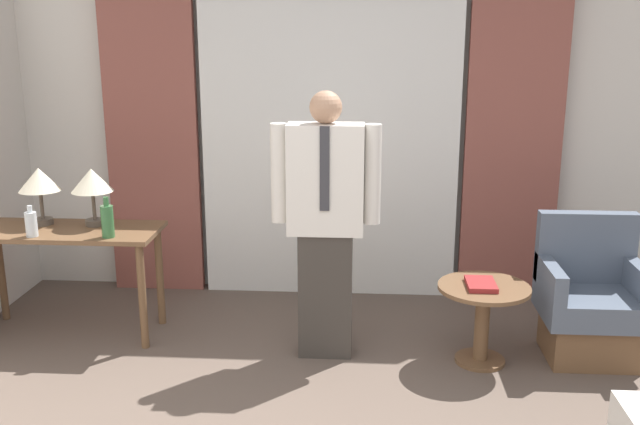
% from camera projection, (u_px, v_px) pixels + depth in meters
% --- Properties ---
extents(wall_back, '(10.00, 0.06, 2.70)m').
position_uv_depth(wall_back, '(331.00, 115.00, 5.30)').
color(wall_back, silver).
rests_on(wall_back, ground_plane).
extents(curtain_sheer_center, '(1.88, 0.06, 2.58)m').
position_uv_depth(curtain_sheer_center, '(330.00, 125.00, 5.19)').
color(curtain_sheer_center, white).
rests_on(curtain_sheer_center, ground_plane).
extents(curtain_drape_left, '(0.69, 0.06, 2.58)m').
position_uv_depth(curtain_drape_left, '(151.00, 124.00, 5.28)').
color(curtain_drape_left, brown).
rests_on(curtain_drape_left, ground_plane).
extents(curtain_drape_right, '(0.69, 0.06, 2.58)m').
position_uv_depth(curtain_drape_right, '(514.00, 127.00, 5.11)').
color(curtain_drape_right, brown).
rests_on(curtain_drape_right, ground_plane).
extents(desk, '(1.23, 0.51, 0.72)m').
position_uv_depth(desk, '(65.00, 246.00, 4.63)').
color(desk, brown).
rests_on(desk, ground_plane).
extents(table_lamp_left, '(0.27, 0.27, 0.38)m').
position_uv_depth(table_lamp_left, '(39.00, 182.00, 4.63)').
color(table_lamp_left, '#4C4238').
rests_on(table_lamp_left, desk).
extents(table_lamp_right, '(0.27, 0.27, 0.38)m').
position_uv_depth(table_lamp_right, '(92.00, 183.00, 4.61)').
color(table_lamp_right, '#4C4238').
rests_on(table_lamp_right, desk).
extents(bottle_near_edge, '(0.07, 0.07, 0.20)m').
position_uv_depth(bottle_near_edge, '(31.00, 224.00, 4.42)').
color(bottle_near_edge, silver).
rests_on(bottle_near_edge, desk).
extents(bottle_by_lamp, '(0.08, 0.08, 0.26)m').
position_uv_depth(bottle_by_lamp, '(107.00, 221.00, 4.39)').
color(bottle_by_lamp, '#336638').
rests_on(bottle_by_lamp, desk).
extents(person, '(0.65, 0.21, 1.63)m').
position_uv_depth(person, '(326.00, 217.00, 4.25)').
color(person, '#38332D').
rests_on(person, ground_plane).
extents(armchair, '(0.60, 0.53, 0.87)m').
position_uv_depth(armchair, '(590.00, 305.00, 4.37)').
color(armchair, brown).
rests_on(armchair, ground_plane).
extents(side_table, '(0.55, 0.55, 0.49)m').
position_uv_depth(side_table, '(483.00, 310.00, 4.27)').
color(side_table, brown).
rests_on(side_table, ground_plane).
extents(book, '(0.17, 0.24, 0.03)m').
position_uv_depth(book, '(481.00, 284.00, 4.22)').
color(book, maroon).
rests_on(book, side_table).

